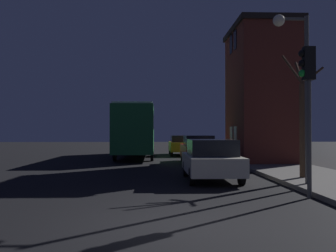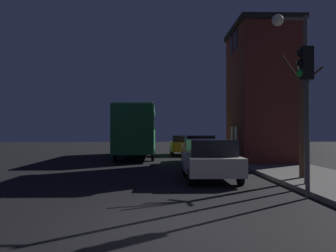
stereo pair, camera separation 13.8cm
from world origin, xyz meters
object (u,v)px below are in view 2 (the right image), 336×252
Objects in this scene: streetlamp at (296,70)px; traffic_light at (306,89)px; bus at (137,127)px; car_far_lane at (183,145)px; car_mid_lane at (198,149)px; bare_tree at (302,116)px; car_near_lane at (210,159)px.

streetlamp is 1.32× the size of traffic_light.
bus reaches higher than car_far_lane.
traffic_light is 11.76m from car_mid_lane.
streetlamp is 2.32m from bare_tree.
car_mid_lane reaches higher than car_far_lane.
car_far_lane is (-0.39, 7.34, -0.01)m from car_mid_lane.
bus is at bearing -147.62° from car_far_lane.
streetlamp reaches higher than car_mid_lane.
car_far_lane is at bearing 89.98° from car_near_lane.
car_near_lane is (3.39, -12.83, -1.33)m from bus.
bus is at bearing 104.80° from car_near_lane.
bare_tree is (0.82, 1.68, -1.37)m from streetlamp.
bare_tree is at bearing -70.00° from car_mid_lane.
bus is at bearing 126.17° from car_mid_lane.
bare_tree is at bearing 70.43° from traffic_light.
car_mid_lane is at bearing -53.83° from bus.
car_far_lane is (-2.47, 16.99, -2.94)m from streetlamp.
traffic_light reaches higher than bus.
bare_tree reaches higher than traffic_light.
car_mid_lane reaches higher than car_near_lane.
traffic_light is at bearing -71.82° from bus.
bare_tree reaches higher than car_mid_lane.
car_mid_lane is at bearing 98.30° from traffic_light.
car_mid_lane is (0.40, 7.65, 0.04)m from car_near_lane.
bare_tree is 0.45× the size of bus.
traffic_light is 0.92× the size of car_far_lane.
bare_tree is 8.63m from car_mid_lane.
car_near_lane is at bearing -92.97° from car_mid_lane.
streetlamp is at bearing -81.73° from car_far_lane.
traffic_light is (-0.41, -1.79, -0.80)m from streetlamp.
car_far_lane is at bearing 102.14° from bare_tree.
bus is 13.34m from car_near_lane.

